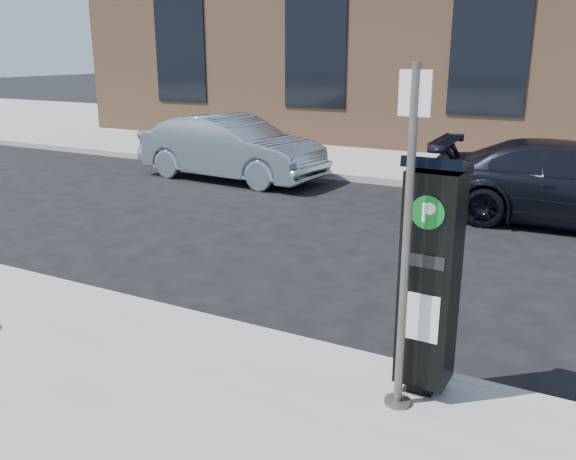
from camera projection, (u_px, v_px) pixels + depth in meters
The scene contains 8 objects.
ground at pixel (243, 337), 6.44m from camera, with size 120.00×120.00×0.00m, color black.
sidewalk_far at pixel (493, 150), 18.25m from camera, with size 60.00×12.00×0.15m, color gray.
curb_near at pixel (242, 332), 6.41m from camera, with size 60.00×0.12×0.16m, color #9E9B93.
curb_far at pixel (441, 187), 13.20m from camera, with size 60.00×0.12×0.16m, color #9E9B93.
building at pixel (523, 11), 19.63m from camera, with size 28.00×10.05×8.25m.
parking_kiosk at pixel (430, 275), 4.89m from camera, with size 0.47×0.42×2.01m.
sign_pole at pixel (406, 248), 4.59m from camera, with size 0.24×0.22×2.69m.
car_silver at pixel (231, 148), 14.19m from camera, with size 1.58×4.53×1.49m, color #879CAB.
Camera 1 is at (3.20, -4.93, 2.91)m, focal length 38.00 mm.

